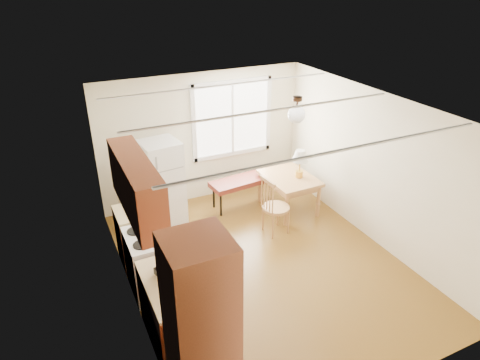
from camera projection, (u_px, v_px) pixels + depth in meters
room_shell at (266, 194)px, 6.13m from camera, size 4.60×5.60×2.62m
kitchen_run at (165, 276)px, 5.14m from camera, size 0.65×3.40×2.20m
window_unit at (232, 119)px, 8.22m from camera, size 1.64×0.05×1.51m
pendant_light at (297, 114)px, 6.28m from camera, size 0.26×0.26×0.40m
refrigerator at (163, 182)px, 7.53m from camera, size 0.70×0.70×1.53m
bench at (242, 182)px, 8.11m from camera, size 1.28×0.58×0.57m
dining_table at (289, 181)px, 7.96m from camera, size 0.85×1.12×0.69m
chair at (271, 203)px, 7.20m from camera, size 0.47×0.47×1.06m
table_lamp at (300, 158)px, 7.73m from camera, size 0.31×0.31×0.53m
coffee_maker at (165, 267)px, 4.98m from camera, size 0.24×0.28×0.37m
kettle at (162, 265)px, 5.07m from camera, size 0.13×0.13×0.25m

